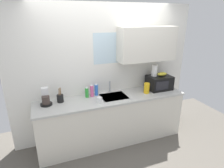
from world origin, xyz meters
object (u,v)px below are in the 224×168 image
at_px(microwave, 159,83).
at_px(paper_towel_roll, 154,70).
at_px(dish_soap_bottle_blue, 96,89).
at_px(utensil_crock, 60,98).
at_px(dish_soap_bottle_green, 87,92).
at_px(cereal_canister, 147,88).
at_px(banana_bunch, 162,74).
at_px(coffee_maker, 46,98).
at_px(mug_white, 100,100).
at_px(dish_soap_bottle_pink, 92,91).

xyz_separation_m(microwave, paper_towel_roll, (-0.10, 0.05, 0.24)).
bearing_deg(dish_soap_bottle_blue, microwave, -6.31).
bearing_deg(utensil_crock, dish_soap_bottle_green, 4.66).
bearing_deg(cereal_canister, banana_bunch, 14.38).
bearing_deg(cereal_canister, paper_towel_roll, 32.01).
xyz_separation_m(coffee_maker, dish_soap_bottle_green, (0.70, 0.05, -0.01)).
bearing_deg(utensil_crock, mug_white, -23.01).
xyz_separation_m(paper_towel_roll, utensil_crock, (-1.80, 0.02, -0.31)).
bearing_deg(dish_soap_bottle_pink, paper_towel_roll, -2.72).
xyz_separation_m(coffee_maker, dish_soap_bottle_pink, (0.79, 0.05, 0.01)).
xyz_separation_m(microwave, coffee_maker, (-2.13, 0.06, -0.03)).
bearing_deg(dish_soap_bottle_green, coffee_maker, -175.93).
bearing_deg(cereal_canister, dish_soap_bottle_green, 169.27).
bearing_deg(dish_soap_bottle_pink, cereal_canister, -11.76).
relative_size(microwave, mug_white, 4.84).
xyz_separation_m(banana_bunch, coffee_maker, (-2.18, 0.06, -0.20)).
distance_m(microwave, dish_soap_bottle_pink, 1.35).
xyz_separation_m(mug_white, utensil_crock, (-0.61, 0.26, 0.02)).
relative_size(paper_towel_roll, dish_soap_bottle_pink, 0.91).
relative_size(dish_soap_bottle_pink, cereal_canister, 1.23).
distance_m(paper_towel_roll, dish_soap_bottle_green, 1.37).
relative_size(coffee_maker, dish_soap_bottle_green, 1.34).
bearing_deg(dish_soap_bottle_pink, dish_soap_bottle_green, -179.33).
distance_m(microwave, cereal_canister, 0.36).
bearing_deg(banana_bunch, dish_soap_bottle_blue, 174.00).
distance_m(banana_bunch, dish_soap_bottle_green, 1.51).
xyz_separation_m(microwave, banana_bunch, (0.05, 0.00, 0.17)).
height_order(coffee_maker, cereal_canister, coffee_maker).
bearing_deg(mug_white, microwave, 8.30).
xyz_separation_m(dish_soap_bottle_green, cereal_canister, (1.10, -0.21, 0.00)).
height_order(paper_towel_roll, cereal_canister, paper_towel_roll).
relative_size(microwave, dish_soap_bottle_blue, 1.93).
relative_size(dish_soap_bottle_pink, mug_white, 2.54).
distance_m(banana_bunch, cereal_canister, 0.45).
xyz_separation_m(banana_bunch, dish_soap_bottle_green, (-1.49, 0.11, -0.21)).
relative_size(paper_towel_roll, cereal_canister, 1.12).
xyz_separation_m(dish_soap_bottle_pink, dish_soap_bottle_green, (-0.09, -0.00, -0.02)).
bearing_deg(dish_soap_bottle_pink, microwave, -4.70).
bearing_deg(mug_white, dish_soap_bottle_blue, 83.02).
distance_m(dish_soap_bottle_pink, dish_soap_bottle_green, 0.09).
xyz_separation_m(dish_soap_bottle_pink, mug_white, (0.05, -0.30, -0.07)).
height_order(banana_bunch, mug_white, banana_bunch).
distance_m(microwave, coffee_maker, 2.14).
xyz_separation_m(dish_soap_bottle_green, utensil_crock, (-0.47, -0.04, -0.03)).
height_order(cereal_canister, utensil_crock, utensil_crock).
relative_size(paper_towel_roll, dish_soap_bottle_blue, 0.92).
bearing_deg(mug_white, cereal_canister, 5.40).
xyz_separation_m(banana_bunch, dish_soap_bottle_blue, (-1.30, 0.14, -0.19)).
bearing_deg(microwave, dish_soap_bottle_green, 175.64).
height_order(microwave, utensil_crock, microwave).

